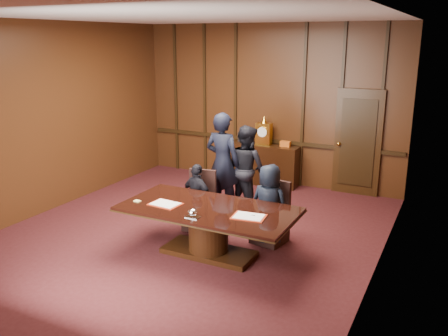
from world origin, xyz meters
name	(u,v)px	position (x,y,z in m)	size (l,w,h in m)	color
room	(195,133)	(0.07, 0.14, 1.72)	(7.00, 7.04, 3.50)	black
sideboard	(263,163)	(0.00, 3.26, 0.49)	(1.60, 0.45, 1.54)	black
conference_table	(208,223)	(0.65, -0.50, 0.51)	(2.62, 1.32, 0.76)	black
folder_left	(165,204)	(0.02, -0.68, 0.77)	(0.48, 0.36, 0.02)	#9A250E
folder_right	(249,217)	(1.35, -0.59, 0.77)	(0.50, 0.38, 0.02)	#9A250E
inkstand	(193,214)	(0.65, -0.95, 0.81)	(0.20, 0.14, 0.12)	white
notepad	(137,201)	(-0.44, -0.76, 0.77)	(0.10, 0.07, 0.01)	#F1DA76
chair_left	(200,211)	(0.00, 0.38, 0.29)	(0.56, 0.56, 0.99)	black
chair_right	(270,224)	(1.31, 0.38, 0.29)	(0.56, 0.56, 0.99)	black
signatory_left	(197,197)	(0.00, 0.30, 0.58)	(0.67, 0.28, 1.15)	black
signatory_right	(269,205)	(1.30, 0.30, 0.65)	(0.64, 0.41, 1.30)	black
witness_left	(223,163)	(0.00, 1.26, 0.95)	(0.69, 0.45, 1.89)	black
witness_right	(246,169)	(0.36, 1.53, 0.82)	(0.80, 0.62, 1.64)	black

